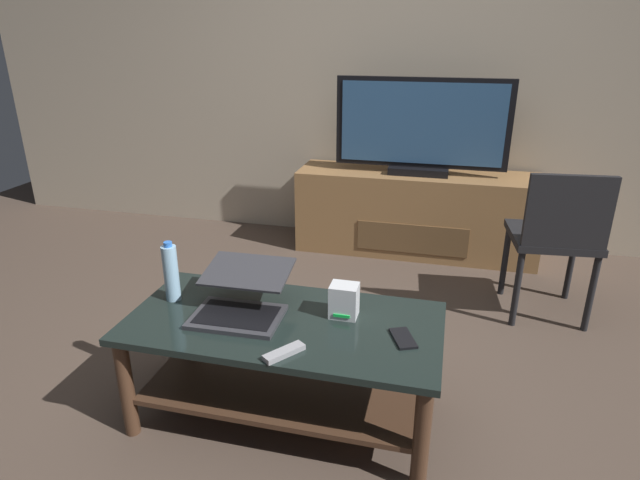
# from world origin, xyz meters

# --- Properties ---
(ground_plane) EXTENTS (7.68, 7.68, 0.00)m
(ground_plane) POSITION_xyz_m (0.00, 0.00, 0.00)
(ground_plane) COLOR #4C3D33
(back_wall) EXTENTS (6.40, 0.12, 2.80)m
(back_wall) POSITION_xyz_m (0.00, 2.17, 1.40)
(back_wall) COLOR #B2A38C
(back_wall) RESTS_ON ground
(coffee_table) EXTENTS (1.24, 0.61, 0.46)m
(coffee_table) POSITION_xyz_m (-0.04, -0.11, 0.32)
(coffee_table) COLOR black
(coffee_table) RESTS_ON ground
(media_cabinet) EXTENTS (1.69, 0.45, 0.59)m
(media_cabinet) POSITION_xyz_m (0.34, 1.85, 0.29)
(media_cabinet) COLOR olive
(media_cabinet) RESTS_ON ground
(television) EXTENTS (1.17, 0.20, 0.65)m
(television) POSITION_xyz_m (0.34, 1.83, 0.90)
(television) COLOR black
(television) RESTS_ON media_cabinet
(dining_chair) EXTENTS (0.48, 0.48, 0.87)m
(dining_chair) POSITION_xyz_m (1.14, 1.03, 0.50)
(dining_chair) COLOR black
(dining_chair) RESTS_ON ground
(laptop) EXTENTS (0.36, 0.41, 0.17)m
(laptop) POSITION_xyz_m (-0.22, -0.09, 0.52)
(laptop) COLOR #333338
(laptop) RESTS_ON coffee_table
(router_box) EXTENTS (0.11, 0.09, 0.14)m
(router_box) POSITION_xyz_m (0.18, -0.02, 0.53)
(router_box) COLOR silver
(router_box) RESTS_ON coffee_table
(water_bottle_near) EXTENTS (0.06, 0.06, 0.26)m
(water_bottle_near) POSITION_xyz_m (-0.55, -0.05, 0.58)
(water_bottle_near) COLOR #99C6E5
(water_bottle_near) RESTS_ON coffee_table
(cell_phone) EXTENTS (0.12, 0.16, 0.01)m
(cell_phone) POSITION_xyz_m (0.43, -0.14, 0.46)
(cell_phone) COLOR black
(cell_phone) RESTS_ON coffee_table
(tv_remote) EXTENTS (0.13, 0.15, 0.02)m
(tv_remote) POSITION_xyz_m (0.04, -0.34, 0.47)
(tv_remote) COLOR #99999E
(tv_remote) RESTS_ON coffee_table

